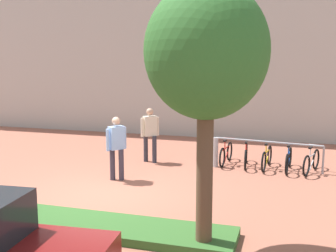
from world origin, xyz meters
The scene contains 8 objects.
ground_plane centered at (0.00, 0.00, 0.00)m, with size 60.00×60.00×0.00m, color #9E5B47.
building_facade centered at (0.00, 8.48, 5.00)m, with size 28.00×1.20×10.00m, color #B2ADA3.
planter_strip centered at (-0.06, -1.94, 0.08)m, with size 7.00×1.10×0.16m, color #336028.
tree_sidewalk centered at (2.89, -2.13, 3.32)m, with size 2.02×2.02×4.48m.
bike_rack_cluster centered at (3.63, 3.61, 0.35)m, with size 3.18×1.83×0.83m.
bollard_steel centered at (2.13, 3.35, 0.45)m, with size 0.16×0.16×0.90m, color #ADADB2.
person_shirt_blue centered at (0.05, 3.32, 0.98)m, with size 0.48×0.44×1.72m.
person_shirt_white centered at (-0.18, 1.23, 0.98)m, with size 0.43×0.51×1.72m.
Camera 1 is at (4.21, -8.77, 3.26)m, focal length 44.34 mm.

